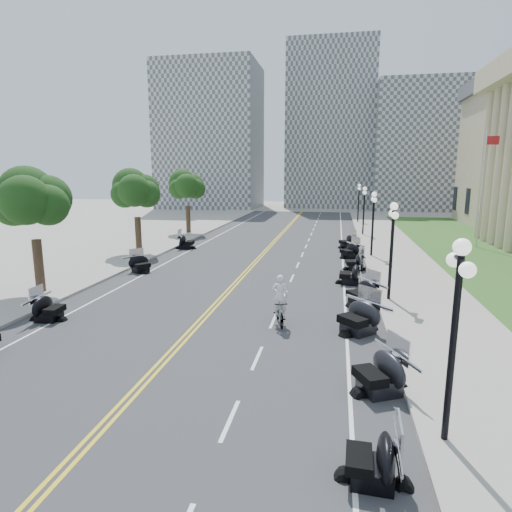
# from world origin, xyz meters

# --- Properties ---
(ground) EXTENTS (160.00, 160.00, 0.00)m
(ground) POSITION_xyz_m (0.00, 0.00, 0.00)
(ground) COLOR gray
(road) EXTENTS (16.00, 90.00, 0.01)m
(road) POSITION_xyz_m (0.00, 10.00, 0.00)
(road) COLOR #333335
(road) RESTS_ON ground
(centerline_yellow_a) EXTENTS (0.12, 90.00, 0.00)m
(centerline_yellow_a) POSITION_xyz_m (-0.12, 10.00, 0.01)
(centerline_yellow_a) COLOR yellow
(centerline_yellow_a) RESTS_ON road
(centerline_yellow_b) EXTENTS (0.12, 90.00, 0.00)m
(centerline_yellow_b) POSITION_xyz_m (0.12, 10.00, 0.01)
(centerline_yellow_b) COLOR yellow
(centerline_yellow_b) RESTS_ON road
(edge_line_north) EXTENTS (0.12, 90.00, 0.00)m
(edge_line_north) POSITION_xyz_m (6.40, 10.00, 0.01)
(edge_line_north) COLOR white
(edge_line_north) RESTS_ON road
(edge_line_south) EXTENTS (0.12, 90.00, 0.00)m
(edge_line_south) POSITION_xyz_m (-6.40, 10.00, 0.01)
(edge_line_south) COLOR white
(edge_line_south) RESTS_ON road
(lane_dash_4) EXTENTS (0.12, 2.00, 0.00)m
(lane_dash_4) POSITION_xyz_m (3.20, -8.00, 0.01)
(lane_dash_4) COLOR white
(lane_dash_4) RESTS_ON road
(lane_dash_5) EXTENTS (0.12, 2.00, 0.00)m
(lane_dash_5) POSITION_xyz_m (3.20, -4.00, 0.01)
(lane_dash_5) COLOR white
(lane_dash_5) RESTS_ON road
(lane_dash_6) EXTENTS (0.12, 2.00, 0.00)m
(lane_dash_6) POSITION_xyz_m (3.20, 0.00, 0.01)
(lane_dash_6) COLOR white
(lane_dash_6) RESTS_ON road
(lane_dash_7) EXTENTS (0.12, 2.00, 0.00)m
(lane_dash_7) POSITION_xyz_m (3.20, 4.00, 0.01)
(lane_dash_7) COLOR white
(lane_dash_7) RESTS_ON road
(lane_dash_8) EXTENTS (0.12, 2.00, 0.00)m
(lane_dash_8) POSITION_xyz_m (3.20, 8.00, 0.01)
(lane_dash_8) COLOR white
(lane_dash_8) RESTS_ON road
(lane_dash_9) EXTENTS (0.12, 2.00, 0.00)m
(lane_dash_9) POSITION_xyz_m (3.20, 12.00, 0.01)
(lane_dash_9) COLOR white
(lane_dash_9) RESTS_ON road
(lane_dash_10) EXTENTS (0.12, 2.00, 0.00)m
(lane_dash_10) POSITION_xyz_m (3.20, 16.00, 0.01)
(lane_dash_10) COLOR white
(lane_dash_10) RESTS_ON road
(lane_dash_11) EXTENTS (0.12, 2.00, 0.00)m
(lane_dash_11) POSITION_xyz_m (3.20, 20.00, 0.01)
(lane_dash_11) COLOR white
(lane_dash_11) RESTS_ON road
(lane_dash_12) EXTENTS (0.12, 2.00, 0.00)m
(lane_dash_12) POSITION_xyz_m (3.20, 24.00, 0.01)
(lane_dash_12) COLOR white
(lane_dash_12) RESTS_ON road
(lane_dash_13) EXTENTS (0.12, 2.00, 0.00)m
(lane_dash_13) POSITION_xyz_m (3.20, 28.00, 0.01)
(lane_dash_13) COLOR white
(lane_dash_13) RESTS_ON road
(lane_dash_14) EXTENTS (0.12, 2.00, 0.00)m
(lane_dash_14) POSITION_xyz_m (3.20, 32.00, 0.01)
(lane_dash_14) COLOR white
(lane_dash_14) RESTS_ON road
(lane_dash_15) EXTENTS (0.12, 2.00, 0.00)m
(lane_dash_15) POSITION_xyz_m (3.20, 36.00, 0.01)
(lane_dash_15) COLOR white
(lane_dash_15) RESTS_ON road
(lane_dash_16) EXTENTS (0.12, 2.00, 0.00)m
(lane_dash_16) POSITION_xyz_m (3.20, 40.00, 0.01)
(lane_dash_16) COLOR white
(lane_dash_16) RESTS_ON road
(lane_dash_17) EXTENTS (0.12, 2.00, 0.00)m
(lane_dash_17) POSITION_xyz_m (3.20, 44.00, 0.01)
(lane_dash_17) COLOR white
(lane_dash_17) RESTS_ON road
(lane_dash_18) EXTENTS (0.12, 2.00, 0.00)m
(lane_dash_18) POSITION_xyz_m (3.20, 48.00, 0.01)
(lane_dash_18) COLOR white
(lane_dash_18) RESTS_ON road
(lane_dash_19) EXTENTS (0.12, 2.00, 0.00)m
(lane_dash_19) POSITION_xyz_m (3.20, 52.00, 0.01)
(lane_dash_19) COLOR white
(lane_dash_19) RESTS_ON road
(sidewalk_north) EXTENTS (5.00, 90.00, 0.15)m
(sidewalk_north) POSITION_xyz_m (10.50, 10.00, 0.07)
(sidewalk_north) COLOR #9E9991
(sidewalk_north) RESTS_ON ground
(sidewalk_south) EXTENTS (5.00, 90.00, 0.15)m
(sidewalk_south) POSITION_xyz_m (-10.50, 10.00, 0.07)
(sidewalk_south) COLOR #9E9991
(sidewalk_south) RESTS_ON ground
(lawn) EXTENTS (9.00, 60.00, 0.10)m
(lawn) POSITION_xyz_m (17.50, 18.00, 0.05)
(lawn) COLOR #356023
(lawn) RESTS_ON ground
(distant_block_a) EXTENTS (18.00, 14.00, 26.00)m
(distant_block_a) POSITION_xyz_m (-18.00, 62.00, 13.00)
(distant_block_a) COLOR gray
(distant_block_a) RESTS_ON ground
(distant_block_b) EXTENTS (16.00, 12.00, 30.00)m
(distant_block_b) POSITION_xyz_m (4.00, 68.00, 15.00)
(distant_block_b) COLOR gray
(distant_block_b) RESTS_ON ground
(distant_block_c) EXTENTS (20.00, 14.00, 22.00)m
(distant_block_c) POSITION_xyz_m (22.00, 65.00, 11.00)
(distant_block_c) COLOR gray
(distant_block_c) RESTS_ON ground
(street_lamp_1) EXTENTS (0.50, 1.20, 4.90)m
(street_lamp_1) POSITION_xyz_m (8.60, -8.00, 2.60)
(street_lamp_1) COLOR black
(street_lamp_1) RESTS_ON sidewalk_north
(street_lamp_2) EXTENTS (0.50, 1.20, 4.90)m
(street_lamp_2) POSITION_xyz_m (8.60, 4.00, 2.60)
(street_lamp_2) COLOR black
(street_lamp_2) RESTS_ON sidewalk_north
(street_lamp_3) EXTENTS (0.50, 1.20, 4.90)m
(street_lamp_3) POSITION_xyz_m (8.60, 16.00, 2.60)
(street_lamp_3) COLOR black
(street_lamp_3) RESTS_ON sidewalk_north
(street_lamp_4) EXTENTS (0.50, 1.20, 4.90)m
(street_lamp_4) POSITION_xyz_m (8.60, 28.00, 2.60)
(street_lamp_4) COLOR black
(street_lamp_4) RESTS_ON sidewalk_north
(street_lamp_5) EXTENTS (0.50, 1.20, 4.90)m
(street_lamp_5) POSITION_xyz_m (8.60, 40.00, 2.60)
(street_lamp_5) COLOR black
(street_lamp_5) RESTS_ON sidewalk_north
(flagpole) EXTENTS (1.10, 0.20, 10.00)m
(flagpole) POSITION_xyz_m (18.00, 22.00, 5.00)
(flagpole) COLOR silver
(flagpole) RESTS_ON ground
(tree_2) EXTENTS (4.80, 4.80, 9.20)m
(tree_2) POSITION_xyz_m (-10.00, 2.00, 4.75)
(tree_2) COLOR #235619
(tree_2) RESTS_ON sidewalk_south
(tree_3) EXTENTS (4.80, 4.80, 9.20)m
(tree_3) POSITION_xyz_m (-10.00, 14.00, 4.75)
(tree_3) COLOR #235619
(tree_3) RESTS_ON sidewalk_south
(tree_4) EXTENTS (4.80, 4.80, 9.20)m
(tree_4) POSITION_xyz_m (-10.00, 26.00, 4.75)
(tree_4) COLOR #235619
(tree_4) RESTS_ON sidewalk_south
(motorcycle_n_3) EXTENTS (1.84, 1.84, 1.23)m
(motorcycle_n_3) POSITION_xyz_m (6.76, -9.68, 0.62)
(motorcycle_n_3) COLOR black
(motorcycle_n_3) RESTS_ON road
(motorcycle_n_4) EXTENTS (2.74, 2.74, 1.43)m
(motorcycle_n_4) POSITION_xyz_m (7.26, -5.71, 0.71)
(motorcycle_n_4) COLOR black
(motorcycle_n_4) RESTS_ON road
(motorcycle_n_5) EXTENTS (3.05, 3.05, 1.51)m
(motorcycle_n_5) POSITION_xyz_m (6.86, -0.80, 0.75)
(motorcycle_n_5) COLOR black
(motorcycle_n_5) RESTS_ON road
(motorcycle_n_6) EXTENTS (2.80, 2.80, 1.42)m
(motorcycle_n_6) POSITION_xyz_m (7.23, 3.09, 0.71)
(motorcycle_n_6) COLOR black
(motorcycle_n_6) RESTS_ON road
(motorcycle_n_7) EXTENTS (2.09, 2.09, 1.38)m
(motorcycle_n_7) POSITION_xyz_m (6.75, 7.23, 0.69)
(motorcycle_n_7) COLOR black
(motorcycle_n_7) RESTS_ON road
(motorcycle_n_8) EXTENTS (2.06, 2.06, 1.29)m
(motorcycle_n_8) POSITION_xyz_m (7.15, 11.12, 0.64)
(motorcycle_n_8) COLOR black
(motorcycle_n_8) RESTS_ON road
(motorcycle_n_9) EXTENTS (2.64, 2.64, 1.33)m
(motorcycle_n_9) POSITION_xyz_m (6.92, 15.29, 0.66)
(motorcycle_n_9) COLOR black
(motorcycle_n_9) RESTS_ON road
(motorcycle_n_10) EXTENTS (2.49, 2.49, 1.33)m
(motorcycle_n_10) POSITION_xyz_m (6.83, 19.85, 0.66)
(motorcycle_n_10) COLOR black
(motorcycle_n_10) RESTS_ON road
(motorcycle_s_5) EXTENTS (1.94, 1.94, 1.27)m
(motorcycle_s_5) POSITION_xyz_m (-6.73, -1.82, 0.64)
(motorcycle_s_5) COLOR black
(motorcycle_s_5) RESTS_ON road
(motorcycle_s_7) EXTENTS (2.53, 2.53, 1.26)m
(motorcycle_s_7) POSITION_xyz_m (-6.92, 7.80, 0.63)
(motorcycle_s_7) COLOR black
(motorcycle_s_7) RESTS_ON road
(motorcycle_s_9) EXTENTS (2.13, 2.13, 1.38)m
(motorcycle_s_9) POSITION_xyz_m (-6.99, 16.88, 0.69)
(motorcycle_s_9) COLOR black
(motorcycle_s_9) RESTS_ON road
(bicycle) EXTENTS (1.04, 1.96, 1.13)m
(bicycle) POSITION_xyz_m (3.54, -0.45, 0.57)
(bicycle) COLOR #A51414
(bicycle) RESTS_ON road
(cyclist_rider) EXTENTS (0.69, 0.45, 1.90)m
(cyclist_rider) POSITION_xyz_m (3.54, -0.45, 2.08)
(cyclist_rider) COLOR white
(cyclist_rider) RESTS_ON bicycle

